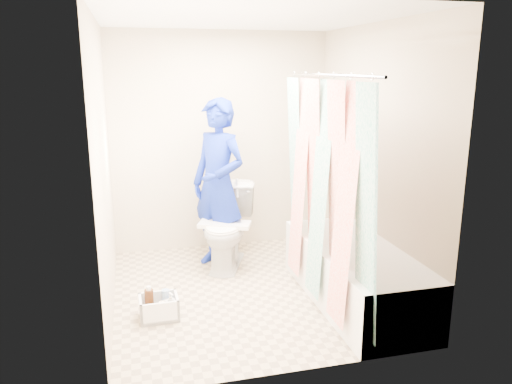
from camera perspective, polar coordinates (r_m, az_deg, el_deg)
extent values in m
plane|color=tan|center=(4.70, -0.84, -11.25)|extent=(2.60, 2.60, 0.00)
cube|color=white|center=(4.27, -0.97, 19.32)|extent=(2.40, 2.60, 0.02)
cube|color=#BEAA92|center=(5.58, -4.00, 5.68)|extent=(2.40, 0.02, 2.40)
cube|color=#BEAA92|center=(3.11, 4.66, -1.06)|extent=(2.40, 0.02, 2.40)
cube|color=#BEAA92|center=(4.22, -16.98, 2.39)|extent=(0.02, 2.60, 2.40)
cube|color=#BEAA92|center=(4.74, 13.38, 3.85)|extent=(0.02, 2.60, 2.40)
cube|color=white|center=(4.49, 11.19, -9.27)|extent=(0.70, 1.75, 0.50)
cube|color=white|center=(4.42, 11.32, -6.76)|extent=(0.58, 1.63, 0.06)
cylinder|color=silver|center=(4.00, 7.97, 13.09)|extent=(0.02, 1.90, 0.02)
cube|color=white|center=(4.12, 7.54, 0.06)|extent=(0.06, 1.75, 1.80)
imported|color=white|center=(5.14, -3.30, -4.02)|extent=(0.74, 0.93, 0.83)
cube|color=white|center=(4.99, -3.61, -3.70)|extent=(0.56, 0.40, 0.04)
cylinder|color=black|center=(5.26, -3.85, 0.73)|extent=(0.04, 0.04, 0.24)
cylinder|color=gold|center=(5.23, -3.87, 2.15)|extent=(0.07, 0.07, 0.03)
cylinder|color=white|center=(5.24, -2.18, 0.44)|extent=(0.03, 0.03, 0.20)
imported|color=#0F0D88|center=(5.04, -4.30, 0.87)|extent=(0.71, 0.75, 1.72)
cube|color=white|center=(4.31, -10.98, -13.76)|extent=(0.32, 0.26, 0.03)
cube|color=white|center=(4.27, -13.04, -12.97)|extent=(0.03, 0.25, 0.19)
cube|color=white|center=(4.28, -9.03, -12.67)|extent=(0.03, 0.25, 0.19)
cube|color=white|center=(4.17, -10.90, -13.53)|extent=(0.31, 0.03, 0.19)
cube|color=white|center=(4.38, -11.16, -12.16)|extent=(0.31, 0.03, 0.19)
cylinder|color=#42210D|center=(4.29, -12.10, -12.16)|extent=(0.07, 0.07, 0.21)
cylinder|color=white|center=(4.31, -10.26, -12.08)|extent=(0.07, 0.07, 0.19)
cylinder|color=beige|center=(4.23, -10.68, -13.06)|extent=(0.05, 0.05, 0.14)
cylinder|color=#42210D|center=(4.23, -11.95, -13.66)|extent=(0.06, 0.06, 0.06)
cylinder|color=gold|center=(4.21, -11.98, -13.21)|extent=(0.06, 0.06, 0.01)
imported|color=white|center=(4.23, -9.71, -12.53)|extent=(0.12, 0.12, 0.20)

